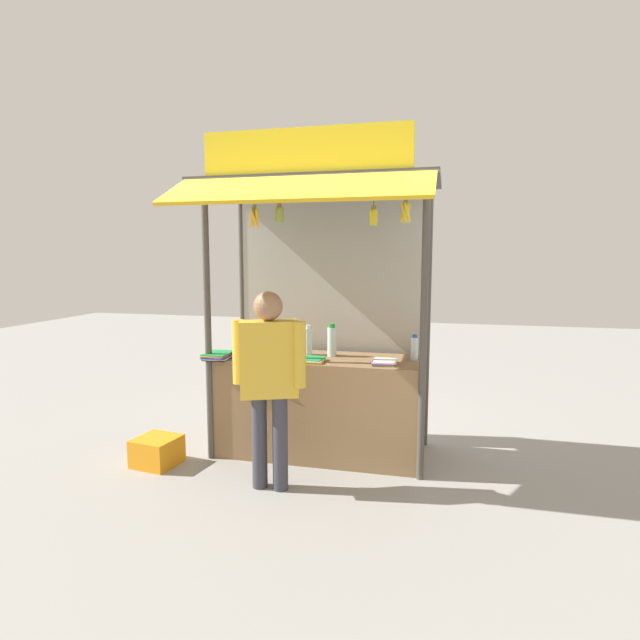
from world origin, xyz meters
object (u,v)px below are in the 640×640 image
magazine_stack_right (218,356)px  magazine_stack_far_left (253,357)px  water_bottle_rear_center (415,348)px  plastic_crate (157,451)px  vendor_person (269,372)px  banana_bunch_rightmost (374,217)px  banana_bunch_leftmost (254,217)px  magazine_stack_back_right (310,360)px  banana_bunch_inner_left (279,214)px  magazine_stack_center (384,362)px  water_bottle_back_left (308,341)px  banana_bunch_inner_right (406,212)px  water_bottle_mid_left (332,341)px

magazine_stack_right → magazine_stack_far_left: 0.34m
water_bottle_rear_center → plastic_crate: bearing=-162.3°
plastic_crate → vendor_person: bearing=-10.2°
water_bottle_rear_center → banana_bunch_rightmost: bearing=-119.7°
banana_bunch_leftmost → vendor_person: bearing=-56.5°
magazine_stack_back_right → vendor_person: size_ratio=0.16×
banana_bunch_leftmost → banana_bunch_rightmost: (1.00, -0.00, -0.01)m
water_bottle_rear_center → magazine_stack_back_right: bearing=-161.5°
magazine_stack_far_left → banana_bunch_inner_left: size_ratio=1.00×
magazine_stack_back_right → magazine_stack_center: size_ratio=1.03×
banana_bunch_leftmost → magazine_stack_back_right: bearing=30.3°
banana_bunch_inner_left → water_bottle_back_left: bearing=80.3°
magazine_stack_right → banana_bunch_rightmost: 1.89m
vendor_person → banana_bunch_inner_right: bearing=177.7°
banana_bunch_inner_right → banana_bunch_rightmost: (-0.25, -0.00, -0.03)m
water_bottle_mid_left → vendor_person: vendor_person is taller
water_bottle_back_left → magazine_stack_center: (0.76, -0.25, -0.12)m
water_bottle_mid_left → water_bottle_back_left: (-0.23, 0.01, -0.01)m
water_bottle_mid_left → banana_bunch_inner_left: banana_bunch_inner_left is taller
water_bottle_back_left → banana_bunch_inner_left: 1.27m
magazine_stack_back_right → magazine_stack_right: bearing=-175.1°
water_bottle_rear_center → magazine_stack_far_left: water_bottle_rear_center is taller
magazine_stack_far_left → banana_bunch_inner_left: 1.30m
water_bottle_back_left → magazine_stack_center: size_ratio=1.13×
water_bottle_back_left → banana_bunch_inner_left: size_ratio=1.12×
banana_bunch_inner_right → vendor_person: 1.64m
water_bottle_back_left → banana_bunch_rightmost: bearing=-38.7°
water_bottle_rear_center → plastic_crate: size_ratio=0.66×
banana_bunch_leftmost → water_bottle_mid_left: bearing=44.7°
vendor_person → magazine_stack_back_right: bearing=-128.2°
banana_bunch_rightmost → plastic_crate: bearing=-175.2°
water_bottle_back_left → vendor_person: bearing=-94.5°
magazine_stack_right → banana_bunch_inner_left: size_ratio=1.20×
magazine_stack_right → banana_bunch_leftmost: 1.31m
water_bottle_mid_left → magazine_stack_far_left: water_bottle_mid_left is taller
plastic_crate → magazine_stack_far_left: bearing=22.3°
magazine_stack_center → banana_bunch_rightmost: size_ratio=0.88×
magazine_stack_center → banana_bunch_inner_left: bearing=-160.9°
banana_bunch_rightmost → banana_bunch_inner_right: bearing=0.3°
magazine_stack_center → banana_bunch_inner_right: bearing=-58.5°
magazine_stack_center → water_bottle_mid_left: bearing=154.7°
magazine_stack_right → banana_bunch_inner_right: size_ratio=1.13×
magazine_stack_back_right → banana_bunch_inner_left: 1.30m
banana_bunch_inner_right → banana_bunch_rightmost: size_ratio=0.94×
magazine_stack_far_left → banana_bunch_leftmost: size_ratio=0.88×
water_bottle_rear_center → magazine_stack_back_right: 0.95m
magazine_stack_center → magazine_stack_far_left: size_ratio=0.99×
water_bottle_rear_center → banana_bunch_rightmost: 1.29m
banana_bunch_inner_left → vendor_person: banana_bunch_inner_left is taller
water_bottle_rear_center → magazine_stack_far_left: (-1.41, -0.38, -0.08)m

